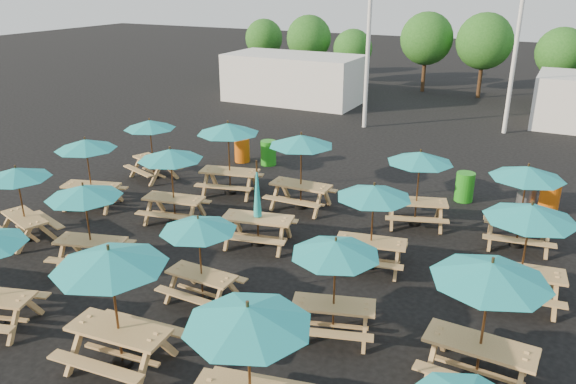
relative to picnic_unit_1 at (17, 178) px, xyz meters
The scene contains 32 objects.
ground 7.16m from the picnic_unit_1, 24.31° to the left, with size 120.00×120.00×0.00m, color black.
picnic_unit_1 is the anchor object (origin of this frame).
picnic_unit_2 2.76m from the picnic_unit_1, 93.71° to the left, with size 2.43×2.43×2.34m.
picnic_unit_3 5.91m from the picnic_unit_1, 92.08° to the left, with size 2.41×2.41×2.27m.
picnic_unit_5 2.88m from the picnic_unit_1, ahead, with size 2.39×2.39×2.30m.
picnic_unit_6 4.26m from the picnic_unit_1, 45.66° to the left, with size 2.32×2.32×2.36m.
picnic_unit_7 6.69m from the picnic_unit_1, 61.05° to the left, with size 2.59×2.59×2.56m.
picnic_unit_8 7.09m from the picnic_unit_1, 25.68° to the right, with size 2.33×2.33×2.57m.
picnic_unit_9 6.42m from the picnic_unit_1, ahead, with size 1.81×1.81×2.13m.
picnic_unit_10 6.78m from the picnic_unit_1, 24.64° to the left, with size 2.30×2.11×2.52m.
picnic_unit_11 8.35m from the picnic_unit_1, 43.76° to the left, with size 2.14×2.14×2.52m.
picnic_unit_12 10.13m from the picnic_unit_1, 19.78° to the right, with size 2.46×2.46×2.49m.
picnic_unit_13 9.69m from the picnic_unit_1, ahead, with size 2.33×2.33×2.24m.
picnic_unit_14 9.86m from the picnic_unit_1, 17.46° to the left, with size 2.28×2.28×2.32m.
picnic_unit_15 11.53m from the picnic_unit_1, 32.31° to the left, with size 2.50×2.50×2.37m.
picnic_unit_17 12.69m from the picnic_unit_1, ahead, with size 2.23×2.23×2.56m.
picnic_unit_18 13.39m from the picnic_unit_1, 12.71° to the left, with size 2.32×2.32×2.48m.
picnic_unit_19 14.07m from the picnic_unit_1, 25.32° to the left, with size 2.27×2.27×2.41m.
waste_bin_0 9.43m from the picnic_unit_1, 79.38° to the left, with size 0.62×0.62×1.00m, color #D0580C.
waste_bin_1 9.84m from the picnic_unit_1, 72.79° to the left, with size 0.62×0.62×1.00m, color #20931A.
waste_bin_2 13.98m from the picnic_unit_1, 39.65° to the left, with size 0.62×0.62×1.00m, color #20931A.
waste_bin_3 15.80m from the picnic_unit_1, 36.47° to the left, with size 0.62×0.62×1.00m, color gray.
waste_bin_4 16.16m from the picnic_unit_1, 34.02° to the left, with size 0.62×0.62×1.00m, color #D0580C.
mast_0 17.85m from the picnic_unit_1, 75.72° to the left, with size 0.20×0.20×12.00m, color silver.
mast_1 22.09m from the picnic_unit_1, 60.21° to the left, with size 0.20×0.20×12.00m, color silver.
event_tent_0 20.92m from the picnic_unit_1, 94.70° to the left, with size 8.00×4.00×2.80m, color silver.
tree_0 29.16m from the picnic_unit_1, 105.49° to the left, with size 2.80×2.80×4.24m.
tree_1 26.99m from the picnic_unit_1, 97.37° to the left, with size 3.11×3.11×4.72m.
tree_2 26.50m from the picnic_unit_1, 90.22° to the left, with size 2.59×2.59×3.93m.
tree_3 27.97m from the picnic_unit_1, 80.66° to the left, with size 3.36×3.36×5.09m.
tree_4 28.35m from the picnic_unit_1, 73.19° to the left, with size 3.41×3.41×5.17m.
tree_5 30.24m from the picnic_unit_1, 65.55° to the left, with size 2.94×2.94×4.45m.
Camera 1 is at (7.13, -12.56, 7.19)m, focal length 35.00 mm.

